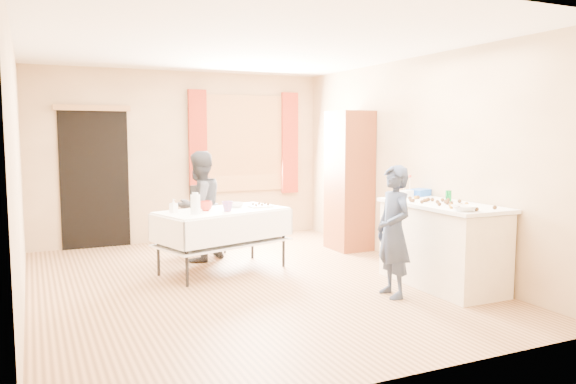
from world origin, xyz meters
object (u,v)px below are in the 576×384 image
girl (394,231)px  chair (208,232)px  woman (200,206)px  party_table (223,235)px  counter (442,245)px  cabinet (349,181)px

girl → chair: bearing=-154.7°
chair → woman: size_ratio=0.65×
woman → girl: bearing=90.9°
girl → party_table: bearing=-139.8°
chair → girl: bearing=-78.4°
counter → party_table: counter is taller
party_table → chair: bearing=65.6°
counter → party_table: size_ratio=0.87×
counter → chair: (-1.81, 2.76, -0.17)m
cabinet → woman: cabinet is taller
chair → woman: bearing=-127.1°
chair → girl: size_ratio=0.70×
counter → chair: bearing=123.2°
girl → woman: woman is taller
counter → woman: bearing=131.8°
party_table → girl: 2.14m
woman → chair: bearing=-146.1°
cabinet → party_table: cabinet is taller
counter → girl: girl is taller
counter → woman: (-2.05, 2.30, 0.26)m
chair → cabinet: bearing=-27.6°
cabinet → woman: (-2.15, 0.17, -0.27)m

